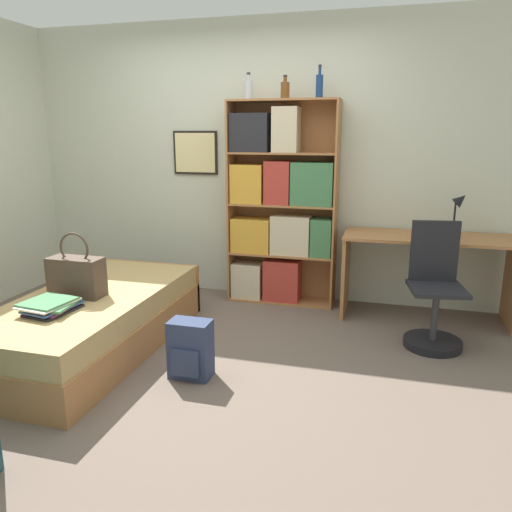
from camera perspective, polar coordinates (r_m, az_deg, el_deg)
name	(u,v)px	position (r m, az deg, el deg)	size (l,w,h in m)	color
ground_plane	(180,359)	(3.68, -8.70, -11.60)	(14.00, 14.00, 0.00)	#66564C
wall_back	(245,162)	(4.89, -1.32, 10.66)	(10.00, 0.09, 2.60)	beige
bed	(95,321)	(3.93, -17.97, -7.11)	(0.91, 1.95, 0.43)	#A36B3D
handbag	(76,276)	(3.80, -19.83, -2.13)	(0.39, 0.17, 0.47)	#47382D
book_stack_on_bed	(51,306)	(3.56, -22.39, -5.30)	(0.33, 0.38, 0.08)	#232328
bookcase	(278,209)	(4.64, 2.50, 5.41)	(1.00, 0.29, 1.86)	#A36B3D
bottle_green	(249,89)	(4.66, -0.85, 18.52)	(0.07, 0.07, 0.23)	#B7BCC1
bottle_brown	(285,90)	(4.56, 3.34, 18.44)	(0.08, 0.08, 0.20)	brown
bottle_clear	(319,85)	(4.52, 7.27, 18.77)	(0.06, 0.06, 0.27)	navy
desk	(427,260)	(4.48, 18.93, -0.41)	(1.40, 0.56, 0.73)	#A36B3D
desk_lamp	(459,207)	(4.45, 22.17, 5.23)	(0.16, 0.12, 0.38)	black
desk_chair	(434,305)	(4.00, 19.67, -5.34)	(0.45, 0.45, 0.94)	black
backpack	(190,350)	(3.36, -7.52, -10.56)	(0.27, 0.20, 0.39)	#2D3856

